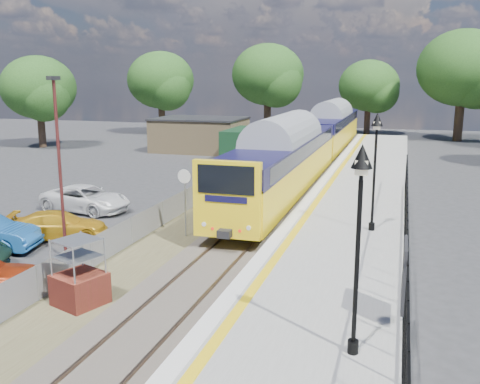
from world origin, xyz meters
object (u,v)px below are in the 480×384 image
at_px(victorian_lamp_south, 360,202).
at_px(carpark_lamp, 59,157).
at_px(speed_sign, 185,191).
at_px(car_yellow, 59,225).
at_px(victorian_lamp_north, 376,144).
at_px(car_white, 86,199).
at_px(brick_plinth, 79,274).
at_px(train, 314,139).

distance_m(victorian_lamp_south, carpark_lamp, 12.70).
bearing_deg(speed_sign, car_yellow, -155.88).
bearing_deg(victorian_lamp_north, car_white, 170.26).
distance_m(victorian_lamp_north, brick_plinth, 11.74).
relative_size(victorian_lamp_south, carpark_lamp, 0.67).
distance_m(carpark_lamp, car_white, 8.24).
bearing_deg(victorian_lamp_north, carpark_lamp, -159.08).
bearing_deg(brick_plinth, train, 83.85).
xyz_separation_m(victorian_lamp_north, car_white, (-14.55, 2.50, -3.63)).
distance_m(train, brick_plinth, 26.25).
xyz_separation_m(carpark_lamp, car_yellow, (-1.84, 2.19, -3.33)).
height_order(train, brick_plinth, train).
bearing_deg(victorian_lamp_south, train, 101.02).
distance_m(brick_plinth, speed_sign, 7.58).
bearing_deg(speed_sign, brick_plinth, -86.75).
distance_m(victorian_lamp_north, carpark_lamp, 11.90).
relative_size(carpark_lamp, car_white, 1.43).
bearing_deg(victorian_lamp_north, car_yellow, -170.99).
bearing_deg(carpark_lamp, car_yellow, 129.95).
xyz_separation_m(car_yellow, car_white, (-1.60, 4.55, 0.07)).
bearing_deg(car_white, victorian_lamp_north, -91.57).
bearing_deg(car_yellow, carpark_lamp, -162.54).
xyz_separation_m(victorian_lamp_north, brick_plinth, (-8.11, -7.83, -3.28)).
bearing_deg(victorian_lamp_south, car_yellow, 148.85).
bearing_deg(speed_sign, victorian_lamp_south, -44.78).
bearing_deg(victorian_lamp_south, carpark_lamp, 153.03).
distance_m(brick_plinth, carpark_lamp, 5.50).
bearing_deg(victorian_lamp_south, brick_plinth, 165.35).
height_order(victorian_lamp_north, car_white, victorian_lamp_north).
xyz_separation_m(victorian_lamp_south, car_yellow, (-13.15, 7.95, -3.71)).
bearing_deg(train, car_white, -120.44).
bearing_deg(carpark_lamp, victorian_lamp_north, 20.92).
bearing_deg(car_yellow, train, -43.14).
bearing_deg(brick_plinth, car_white, 121.95).
xyz_separation_m(brick_plinth, speed_sign, (0.31, 7.50, 1.05)).
bearing_deg(train, carpark_lamp, -104.49).
distance_m(victorian_lamp_south, train, 28.83).
distance_m(victorian_lamp_south, car_yellow, 15.80).
relative_size(brick_plinth, car_white, 0.44).
height_order(carpark_lamp, car_white, carpark_lamp).
relative_size(brick_plinth, car_yellow, 0.52).
xyz_separation_m(victorian_lamp_north, speed_sign, (-7.80, -0.33, -2.23)).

